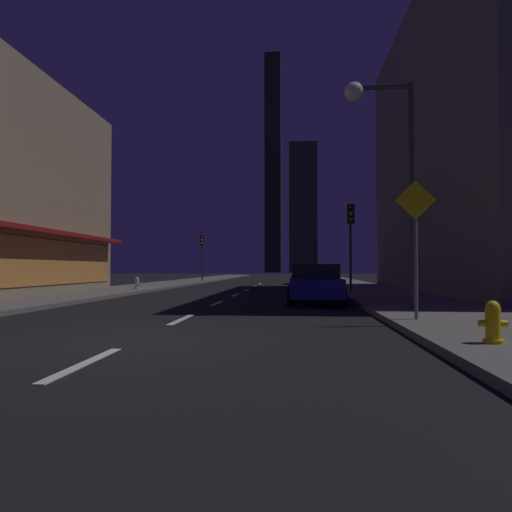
{
  "coord_description": "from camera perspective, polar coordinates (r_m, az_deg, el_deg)",
  "views": [
    {
      "loc": [
        2.84,
        -7.86,
        1.3
      ],
      "look_at": [
        0.0,
        25.34,
        2.22
      ],
      "focal_mm": 31.25,
      "sensor_mm": 36.0,
      "label": 1
    }
  ],
  "objects": [
    {
      "name": "ground_plane",
      "position": [
        39.98,
        0.82,
        -3.52
      ],
      "size": [
        78.0,
        136.0,
        0.1
      ],
      "primitive_type": "cube",
      "color": "black"
    },
    {
      "name": "street_lamp_right",
      "position": [
        13.8,
        15.79,
        14.31
      ],
      "size": [
        1.96,
        0.56,
        6.58
      ],
      "color": "#38383D",
      "rests_on": "sidewalk_right"
    },
    {
      "name": "traffic_light_far_left",
      "position": [
        40.78,
        -6.92,
        1.09
      ],
      "size": [
        0.32,
        0.48,
        4.2
      ],
      "color": "#2D2D2D",
      "rests_on": "sidewalk_left"
    },
    {
      "name": "skyscraper_distant_tall",
      "position": [
        148.04,
        2.21,
        11.64
      ],
      "size": [
        5.14,
        8.49,
        70.31
      ],
      "primitive_type": "cube",
      "color": "#2E2C23",
      "rests_on": "ground"
    },
    {
      "name": "sidewalk_left",
      "position": [
        41.08,
        -8.99,
        -3.27
      ],
      "size": [
        4.0,
        76.0,
        0.15
      ],
      "primitive_type": "cube",
      "color": "#605E59",
      "rests_on": "ground"
    },
    {
      "name": "car_parked_near",
      "position": [
        16.53,
        7.53,
        -3.51
      ],
      "size": [
        1.98,
        4.24,
        1.45
      ],
      "color": "navy",
      "rests_on": "ground"
    },
    {
      "name": "traffic_light_near_right",
      "position": [
        21.42,
        12.02,
        3.52
      ],
      "size": [
        0.32,
        0.48,
        4.2
      ],
      "color": "#2D2D2D",
      "rests_on": "sidewalk_right"
    },
    {
      "name": "fire_hydrant_far_left",
      "position": [
        25.75,
        -14.99,
        -3.41
      ],
      "size": [
        0.42,
        0.3,
        0.65
      ],
      "color": "#B2B2B2",
      "rests_on": "sidewalk_left"
    },
    {
      "name": "skyscraper_distant_mid",
      "position": [
        139.05,
        6.04,
        6.11
      ],
      "size": [
        8.5,
        7.15,
        39.76
      ],
      "primitive_type": "cube",
      "color": "#3D3A2D",
      "rests_on": "ground"
    },
    {
      "name": "lane_marking_center",
      "position": [
        21.69,
        -2.66,
        -5.0
      ],
      "size": [
        0.16,
        33.4,
        0.01
      ],
      "color": "silver",
      "rests_on": "ground"
    },
    {
      "name": "sidewalk_right",
      "position": [
        40.09,
        10.86,
        -3.3
      ],
      "size": [
        4.0,
        76.0,
        0.15
      ],
      "primitive_type": "cube",
      "color": "#605E59",
      "rests_on": "ground"
    },
    {
      "name": "car_parked_far",
      "position": [
        36.68,
        6.08,
        -2.45
      ],
      "size": [
        1.98,
        4.24,
        1.45
      ],
      "color": "#B21919",
      "rests_on": "ground"
    },
    {
      "name": "fire_hydrant_yellow_near",
      "position": [
        7.84,
        28.07,
        -7.61
      ],
      "size": [
        0.42,
        0.3,
        0.65
      ],
      "color": "yellow",
      "rests_on": "sidewalk_right"
    },
    {
      "name": "pedestrian_crossing_sign",
      "position": [
        10.74,
        19.77,
        2.32
      ],
      "size": [
        0.91,
        0.08,
        3.15
      ],
      "color": "slate",
      "rests_on": "sidewalk_right"
    }
  ]
}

